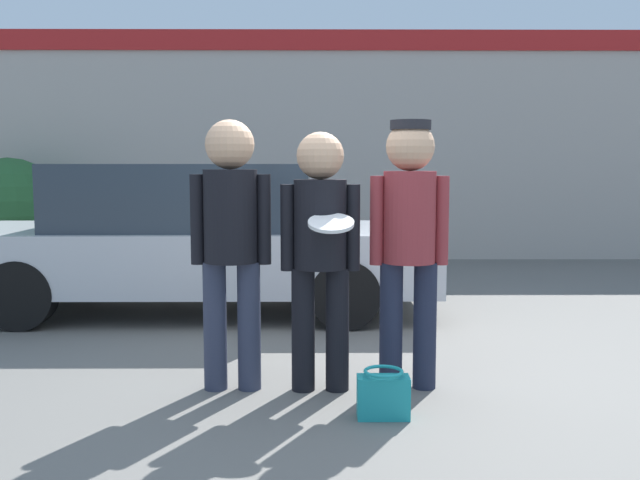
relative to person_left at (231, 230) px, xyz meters
The scene contains 8 objects.
ground_plane 1.29m from the person_left, ahead, with size 56.00×56.00×0.00m, color #66635E.
storefront_building 6.53m from the person_left, 83.39° to the left, with size 24.00×0.22×3.46m.
person_left is the anchor object (origin of this frame).
person_middle_with_frisbee 0.57m from the person_left, ahead, with size 0.51×0.55×1.66m.
person_right 1.14m from the person_left, ahead, with size 0.51×0.34×1.73m.
parked_car_near 2.59m from the person_left, 104.83° to the left, with size 4.63×1.80×1.46m.
shrub 6.64m from the person_left, 124.34° to the left, with size 1.56×1.56×1.56m.
handbag 1.41m from the person_left, 30.52° to the right, with size 0.30×0.23×0.29m.
Camera 1 is at (-0.21, -4.63, 1.45)m, focal length 40.00 mm.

